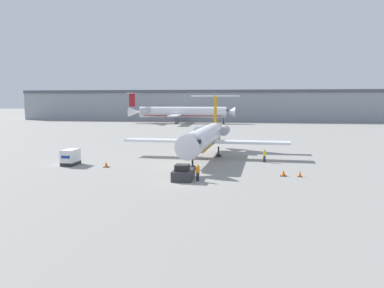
# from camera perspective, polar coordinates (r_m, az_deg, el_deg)

# --- Properties ---
(ground_plane) EXTENTS (600.00, 600.00, 0.00)m
(ground_plane) POSITION_cam_1_polar(r_m,az_deg,el_deg) (40.51, -1.71, -5.72)
(ground_plane) COLOR gray
(terminal_building) EXTENTS (180.00, 16.80, 12.74)m
(terminal_building) POSITION_cam_1_polar(r_m,az_deg,el_deg) (159.07, 6.16, 5.88)
(terminal_building) COLOR #8C939E
(terminal_building) RESTS_ON ground
(airplane_main) EXTENTS (25.36, 25.88, 9.53)m
(airplane_main) POSITION_cam_1_polar(r_m,az_deg,el_deg) (56.82, 2.01, 1.12)
(airplane_main) COLOR white
(airplane_main) RESTS_ON ground
(pushback_tug) EXTENTS (2.12, 3.83, 1.80)m
(pushback_tug) POSITION_cam_1_polar(r_m,az_deg,el_deg) (41.39, -1.32, -4.51)
(pushback_tug) COLOR #2D2D33
(pushback_tug) RESTS_ON ground
(luggage_cart) EXTENTS (1.69, 2.86, 2.11)m
(luggage_cart) POSITION_cam_1_polar(r_m,az_deg,el_deg) (52.95, -18.02, -1.93)
(luggage_cart) COLOR #232326
(luggage_cart) RESTS_ON ground
(worker_near_tug) EXTENTS (0.40, 0.26, 1.86)m
(worker_near_tug) POSITION_cam_1_polar(r_m,az_deg,el_deg) (40.51, 0.87, -4.29)
(worker_near_tug) COLOR #232838
(worker_near_tug) RESTS_ON ground
(worker_by_wing) EXTENTS (0.40, 0.25, 1.82)m
(worker_by_wing) POSITION_cam_1_polar(r_m,az_deg,el_deg) (53.54, 10.99, -1.73)
(worker_by_wing) COLOR #232838
(worker_by_wing) RESTS_ON ground
(traffic_cone_left) EXTENTS (0.72, 0.72, 0.73)m
(traffic_cone_left) POSITION_cam_1_polar(r_m,az_deg,el_deg) (50.11, -12.94, -3.07)
(traffic_cone_left) COLOR black
(traffic_cone_left) RESTS_ON ground
(traffic_cone_right) EXTENTS (0.71, 0.71, 0.74)m
(traffic_cone_right) POSITION_cam_1_polar(r_m,az_deg,el_deg) (44.51, 13.75, -4.31)
(traffic_cone_right) COLOR black
(traffic_cone_right) RESTS_ON ground
(traffic_cone_mid) EXTENTS (0.53, 0.53, 0.75)m
(traffic_cone_mid) POSITION_cam_1_polar(r_m,az_deg,el_deg) (44.57, 16.11, -4.37)
(traffic_cone_mid) COLOR black
(traffic_cone_mid) RESTS_ON ground
(airplane_parked_far_left) EXTENTS (39.83, 31.21, 11.26)m
(airplane_parked_far_left) POSITION_cam_1_polar(r_m,az_deg,el_deg) (139.13, -1.77, 4.88)
(airplane_parked_far_left) COLOR white
(airplane_parked_far_left) RESTS_ON ground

